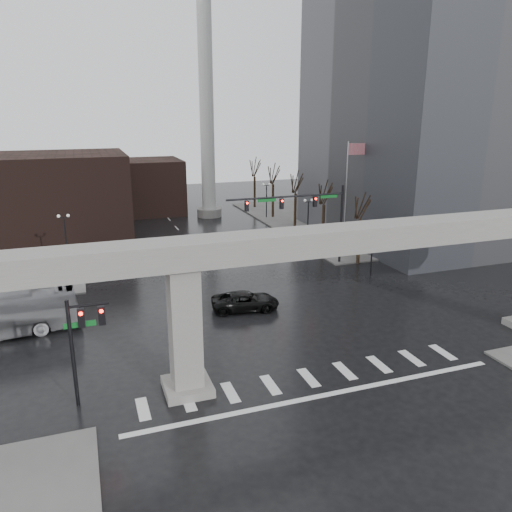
# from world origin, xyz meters

# --- Properties ---
(ground) EXTENTS (160.00, 160.00, 0.00)m
(ground) POSITION_xyz_m (0.00, 0.00, 0.00)
(ground) COLOR black
(ground) RESTS_ON ground
(sidewalk_ne) EXTENTS (28.00, 36.00, 0.15)m
(sidewalk_ne) POSITION_xyz_m (26.00, 36.00, 0.07)
(sidewalk_ne) COLOR slate
(sidewalk_ne) RESTS_ON ground
(elevated_guideway) EXTENTS (48.00, 2.60, 8.70)m
(elevated_guideway) POSITION_xyz_m (1.26, 0.00, 6.88)
(elevated_guideway) COLOR gray
(elevated_guideway) RESTS_ON ground
(office_tower) EXTENTS (22.00, 26.00, 42.00)m
(office_tower) POSITION_xyz_m (28.00, 26.00, 21.00)
(office_tower) COLOR #5B5B60
(office_tower) RESTS_ON ground
(building_far_left) EXTENTS (16.00, 14.00, 10.00)m
(building_far_left) POSITION_xyz_m (-14.00, 42.00, 5.00)
(building_far_left) COLOR black
(building_far_left) RESTS_ON ground
(building_far_mid) EXTENTS (10.00, 10.00, 8.00)m
(building_far_mid) POSITION_xyz_m (-2.00, 52.00, 4.00)
(building_far_mid) COLOR black
(building_far_mid) RESTS_ON ground
(smokestack) EXTENTS (3.60, 3.60, 30.00)m
(smokestack) POSITION_xyz_m (6.00, 46.00, 13.35)
(smokestack) COLOR beige
(smokestack) RESTS_ON ground
(signal_mast_arm) EXTENTS (12.12, 0.43, 8.00)m
(signal_mast_arm) POSITION_xyz_m (8.99, 18.80, 5.83)
(signal_mast_arm) COLOR black
(signal_mast_arm) RESTS_ON ground
(signal_left_pole) EXTENTS (2.30, 0.30, 6.00)m
(signal_left_pole) POSITION_xyz_m (-12.25, 0.50, 4.07)
(signal_left_pole) COLOR black
(signal_left_pole) RESTS_ON ground
(flagpole_assembly) EXTENTS (2.06, 0.12, 12.00)m
(flagpole_assembly) POSITION_xyz_m (15.29, 22.00, 7.53)
(flagpole_assembly) COLOR silver
(flagpole_assembly) RESTS_ON ground
(lamp_right_0) EXTENTS (1.22, 0.32, 5.11)m
(lamp_right_0) POSITION_xyz_m (13.50, 14.00, 3.47)
(lamp_right_0) COLOR black
(lamp_right_0) RESTS_ON ground
(lamp_right_1) EXTENTS (1.22, 0.32, 5.11)m
(lamp_right_1) POSITION_xyz_m (13.50, 28.00, 3.47)
(lamp_right_1) COLOR black
(lamp_right_1) RESTS_ON ground
(lamp_right_2) EXTENTS (1.22, 0.32, 5.11)m
(lamp_right_2) POSITION_xyz_m (13.50, 42.00, 3.47)
(lamp_right_2) COLOR black
(lamp_right_2) RESTS_ON ground
(lamp_left_0) EXTENTS (1.22, 0.32, 5.11)m
(lamp_left_0) POSITION_xyz_m (-13.50, 14.00, 3.47)
(lamp_left_0) COLOR black
(lamp_left_0) RESTS_ON ground
(lamp_left_1) EXTENTS (1.22, 0.32, 5.11)m
(lamp_left_1) POSITION_xyz_m (-13.50, 28.00, 3.47)
(lamp_left_1) COLOR black
(lamp_left_1) RESTS_ON ground
(lamp_left_2) EXTENTS (1.22, 0.32, 5.11)m
(lamp_left_2) POSITION_xyz_m (-13.50, 42.00, 3.47)
(lamp_left_2) COLOR black
(lamp_left_2) RESTS_ON ground
(tree_right_0) EXTENTS (1.09, 1.58, 7.50)m
(tree_right_0) POSITION_xyz_m (14.53, 18.02, 2.79)
(tree_right_0) COLOR black
(tree_right_0) RESTS_ON ground
(tree_right_1) EXTENTS (1.09, 1.61, 7.67)m
(tree_right_1) POSITION_xyz_m (14.53, 26.02, 2.85)
(tree_right_1) COLOR black
(tree_right_1) RESTS_ON ground
(tree_right_2) EXTENTS (1.10, 1.63, 7.85)m
(tree_right_2) POSITION_xyz_m (14.53, 34.02, 2.91)
(tree_right_2) COLOR black
(tree_right_2) RESTS_ON ground
(tree_right_3) EXTENTS (1.11, 1.66, 8.02)m
(tree_right_3) POSITION_xyz_m (14.53, 42.02, 2.98)
(tree_right_3) COLOR black
(tree_right_3) RESTS_ON ground
(tree_right_4) EXTENTS (1.12, 1.69, 8.19)m
(tree_right_4) POSITION_xyz_m (14.53, 50.02, 3.04)
(tree_right_4) COLOR black
(tree_right_4) RESTS_ON ground
(pickup_truck) EXTENTS (5.59, 3.23, 1.47)m
(pickup_truck) POSITION_xyz_m (-0.26, 10.08, 0.73)
(pickup_truck) COLOR black
(pickup_truck) RESTS_ON ground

